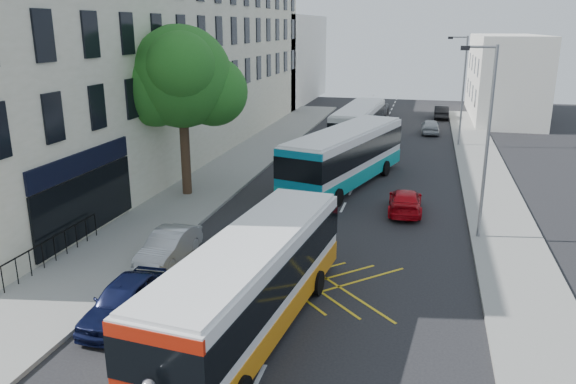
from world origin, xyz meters
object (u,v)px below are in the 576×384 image
Objects in this scene: bus_near at (252,282)px; red_hatchback at (405,201)px; bus_mid at (345,156)px; parked_car_silver at (169,246)px; distant_car_silver at (430,126)px; distant_car_grey at (376,109)px; bus_far at (359,125)px; lamp_near at (486,134)px; street_tree at (181,78)px; distant_car_dark at (441,112)px; lamp_far at (462,85)px; parked_car_blue at (125,300)px.

bus_near reaches higher than red_hatchback.
red_hatchback is at bearing -33.54° from bus_mid.
parked_car_silver is 1.02× the size of distant_car_silver.
distant_car_grey is at bearing -84.14° from red_hatchback.
parked_car_silver is at bearing -97.07° from bus_far.
bus_near is at bearing -41.18° from parked_car_silver.
parked_car_silver is 12.00m from red_hatchback.
lamp_near reaches higher than distant_car_silver.
street_tree reaches higher than parked_car_silver.
bus_mid reaches higher than distant_car_dark.
bus_mid is at bearing -117.71° from lamp_far.
red_hatchback is at bearing -100.42° from lamp_far.
bus_near reaches higher than distant_car_silver.
bus_mid is (-6.75, -12.85, -2.91)m from lamp_far.
bus_near is 43.45m from distant_car_dark.
bus_near is at bearing 4.18° from parked_car_blue.
bus_far reaches higher than distant_car_grey.
parked_car_blue reaches higher than parked_car_silver.
lamp_near is 1.00× the size of lamp_far.
parked_car_silver reaches higher than red_hatchback.
distant_car_dark is at bearing -97.91° from distant_car_silver.
distant_car_grey is 6.42m from distant_car_dark.
parked_car_blue is (-3.70, -28.56, -0.91)m from bus_far.
lamp_far is 15.95m from distant_car_grey.
bus_mid reaches higher than red_hatchback.
red_hatchback is 1.08× the size of distant_car_silver.
distant_car_dark is (6.08, 43.02, -0.91)m from bus_near.
lamp_near is 12.23m from bus_near.
bus_far is 8.25m from distant_car_silver.
distant_car_dark is (6.42, -0.03, -0.07)m from distant_car_grey.
lamp_far reaches higher than distant_car_silver.
bus_mid is 17.61m from parked_car_blue.
bus_far is 28.81m from parked_car_blue.
lamp_near is 10.26m from bus_mid.
distant_car_dark is at bearing -0.64° from distant_car_grey.
distant_car_grey is at bearing 83.72° from parked_car_blue.
bus_mid is (-6.75, 7.15, -2.91)m from lamp_near.
parked_car_silver is 39.14m from distant_car_grey.
bus_near reaches higher than parked_car_blue.
distant_car_silver reaches higher than parked_car_silver.
bus_far is at bearing 81.17° from parked_car_blue.
bus_far is (-7.40, 18.68, -3.04)m from lamp_near.
bus_far is (7.31, 15.72, -4.71)m from street_tree.
parked_car_blue is (-4.00, -0.39, -0.88)m from bus_near.
bus_mid reaches higher than distant_car_grey.
lamp_near is (14.71, -2.97, -1.68)m from street_tree.
parked_car_silver is (-5.05, -12.49, -1.09)m from bus_mid.
distant_car_silver is (4.72, 17.72, -1.08)m from bus_mid.
street_tree is 2.23× the size of parked_car_blue.
bus_near is at bearing 70.22° from red_hatchback.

